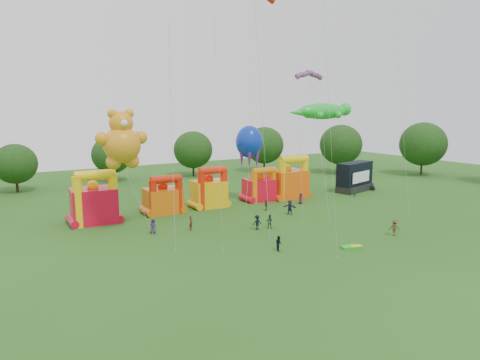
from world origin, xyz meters
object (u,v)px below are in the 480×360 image
bouncy_castle_0 (94,203)px  stage_trailer (355,177)px  gecko_kite (324,127)px  spectator_0 (153,226)px  spectator_4 (266,205)px  octopus_kite (248,166)px  teddy_bear_kite (127,160)px  bouncy_castle_2 (210,191)px

bouncy_castle_0 → stage_trailer: 43.94m
stage_trailer → gecko_kite: size_ratio=0.55×
spectator_0 → spectator_4: bearing=3.2°
octopus_kite → spectator_4: 7.46m
stage_trailer → spectator_4: bearing=-168.7°
teddy_bear_kite → spectator_0: 8.19m
gecko_kite → bouncy_castle_2: bearing=177.8°
bouncy_castle_0 → gecko_kite: size_ratio=0.45×
bouncy_castle_2 → spectator_4: (5.96, -5.98, -1.49)m
stage_trailer → spectator_0: 39.82m
bouncy_castle_2 → bouncy_castle_0: bearing=-177.8°
bouncy_castle_0 → spectator_4: bouncy_castle_0 is taller
bouncy_castle_0 → stage_trailer: size_ratio=0.82×
bouncy_castle_2 → gecko_kite: 22.60m
stage_trailer → spectator_0: bearing=-169.7°
gecko_kite → spectator_0: gecko_kite is taller
bouncy_castle_2 → teddy_bear_kite: 16.96m
teddy_bear_kite → gecko_kite: gecko_kite is taller
stage_trailer → gecko_kite: (-6.73, 0.89, 8.77)m
bouncy_castle_0 → octopus_kite: bearing=0.6°
bouncy_castle_0 → spectator_4: size_ratio=4.12×
bouncy_castle_0 → octopus_kite: size_ratio=0.58×
spectator_0 → gecko_kite: bearing=8.0°
bouncy_castle_0 → spectator_0: 9.65m
octopus_kite → bouncy_castle_0: bearing=-179.4°
gecko_kite → teddy_bear_kite: bearing=-169.3°
bouncy_castle_0 → teddy_bear_kite: bearing=-69.6°
bouncy_castle_2 → stage_trailer: (27.48, -1.67, 0.14)m
bouncy_castle_0 → bouncy_castle_2: 16.46m
spectator_4 → teddy_bear_kite: bearing=-57.8°
teddy_bear_kite → gecko_kite: size_ratio=0.94×
octopus_kite → spectator_4: bearing=-94.7°
stage_trailer → gecko_kite: 11.09m
gecko_kite → spectator_0: 34.96m
gecko_kite → spectator_0: (-32.41, -8.03, -10.36)m
octopus_kite → spectator_0: bearing=-155.0°
teddy_bear_kite → spectator_4: bearing=3.9°
bouncy_castle_0 → octopus_kite: octopus_kite is taller
stage_trailer → gecko_kite: bearing=172.4°
spectator_0 → teddy_bear_kite: bearing=141.1°
bouncy_castle_0 → teddy_bear_kite: 9.34m
stage_trailer → teddy_bear_kite: 42.26m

